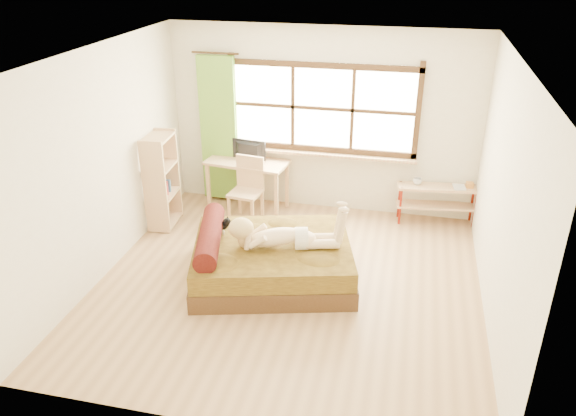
% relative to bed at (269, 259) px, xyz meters
% --- Properties ---
extents(floor, '(4.50, 4.50, 0.00)m').
position_rel_bed_xyz_m(floor, '(0.26, -0.10, -0.26)').
color(floor, '#9E754C').
rests_on(floor, ground).
extents(ceiling, '(4.50, 4.50, 0.00)m').
position_rel_bed_xyz_m(ceiling, '(0.26, -0.10, 2.44)').
color(ceiling, white).
rests_on(ceiling, wall_back).
extents(wall_back, '(4.50, 0.00, 4.50)m').
position_rel_bed_xyz_m(wall_back, '(0.26, 2.15, 1.09)').
color(wall_back, silver).
rests_on(wall_back, floor).
extents(wall_front, '(4.50, 0.00, 4.50)m').
position_rel_bed_xyz_m(wall_front, '(0.26, -2.35, 1.09)').
color(wall_front, silver).
rests_on(wall_front, floor).
extents(wall_left, '(0.00, 4.50, 4.50)m').
position_rel_bed_xyz_m(wall_left, '(-1.99, -0.10, 1.09)').
color(wall_left, silver).
rests_on(wall_left, floor).
extents(wall_right, '(0.00, 4.50, 4.50)m').
position_rel_bed_xyz_m(wall_right, '(2.51, -0.10, 1.09)').
color(wall_right, silver).
rests_on(wall_right, floor).
extents(window, '(2.80, 0.16, 1.46)m').
position_rel_bed_xyz_m(window, '(0.26, 2.12, 1.25)').
color(window, '#FFEDBF').
rests_on(window, wall_back).
extents(curtain, '(0.55, 0.10, 2.20)m').
position_rel_bed_xyz_m(curtain, '(-1.29, 2.03, 0.89)').
color(curtain, '#529328').
rests_on(curtain, wall_back).
extents(bed, '(2.21, 1.94, 0.72)m').
position_rel_bed_xyz_m(bed, '(0.00, 0.00, 0.00)').
color(bed, '#321B0F').
rests_on(bed, floor).
extents(woman, '(1.37, 0.70, 0.57)m').
position_rel_bed_xyz_m(woman, '(0.20, -0.04, 0.50)').
color(woman, beige).
rests_on(woman, bed).
extents(kitten, '(0.30, 0.18, 0.23)m').
position_rel_bed_xyz_m(kitten, '(-0.67, 0.11, 0.33)').
color(kitten, black).
rests_on(kitten, bed).
extents(desk, '(1.27, 0.71, 0.76)m').
position_rel_bed_xyz_m(desk, '(-0.81, 1.85, 0.40)').
color(desk, tan).
rests_on(desk, floor).
extents(monitor, '(0.53, 0.14, 0.30)m').
position_rel_bed_xyz_m(monitor, '(-0.81, 1.90, 0.65)').
color(monitor, black).
rests_on(monitor, desk).
extents(chair, '(0.48, 0.48, 0.95)m').
position_rel_bed_xyz_m(chair, '(-0.70, 1.48, 0.27)').
color(chair, tan).
rests_on(chair, floor).
extents(pipe_shelf, '(1.16, 0.42, 0.65)m').
position_rel_bed_xyz_m(pipe_shelf, '(2.00, 1.97, 0.16)').
color(pipe_shelf, tan).
rests_on(pipe_shelf, floor).
extents(cup, '(0.14, 0.14, 0.10)m').
position_rel_bed_xyz_m(cup, '(1.69, 1.97, 0.36)').
color(cup, gray).
rests_on(cup, pipe_shelf).
extents(book, '(0.19, 0.24, 0.02)m').
position_rel_bed_xyz_m(book, '(2.19, 1.97, 0.32)').
color(book, gray).
rests_on(book, pipe_shelf).
extents(bookshelf, '(0.37, 0.61, 1.35)m').
position_rel_bed_xyz_m(bookshelf, '(-1.82, 1.04, 0.43)').
color(bookshelf, tan).
rests_on(bookshelf, floor).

